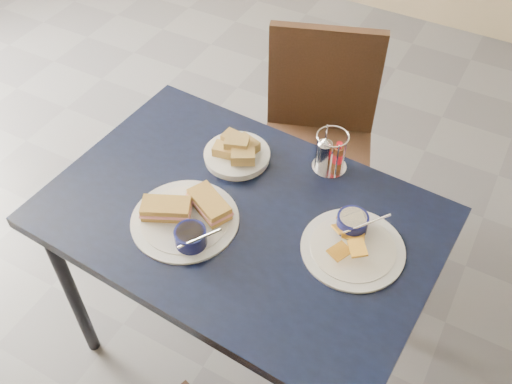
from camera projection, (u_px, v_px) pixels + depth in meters
The scene contains 7 objects.
ground at pixel (244, 304), 2.33m from camera, with size 6.00×6.00×0.00m, color #55555B.
dining_table at pixel (241, 228), 1.73m from camera, with size 1.19×0.83×0.75m.
chair_far at pixel (325, 130), 2.27m from camera, with size 0.55×0.55×0.92m.
sandwich_plate at pixel (187, 217), 1.64m from camera, with size 0.32×0.32×0.12m.
plantain_plate at pixel (352, 239), 1.59m from camera, with size 0.29×0.29×0.12m.
bread_basket at pixel (237, 152), 1.82m from camera, with size 0.21×0.21×0.08m.
condiment_caddy at pixel (329, 154), 1.77m from camera, with size 0.11×0.11×0.14m.
Camera 1 is at (0.64, -1.07, 2.02)m, focal length 40.00 mm.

